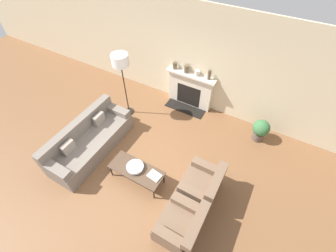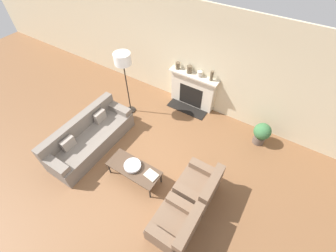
# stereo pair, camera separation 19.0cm
# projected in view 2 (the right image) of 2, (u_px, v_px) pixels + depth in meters

# --- Properties ---
(ground_plane) EXTENTS (18.00, 18.00, 0.00)m
(ground_plane) POSITION_uv_depth(u_px,v_px,m) (136.00, 168.00, 5.38)
(ground_plane) COLOR brown
(wall_back) EXTENTS (18.00, 0.06, 2.90)m
(wall_back) POSITION_uv_depth(u_px,v_px,m) (197.00, 60.00, 5.94)
(wall_back) COLOR beige
(wall_back) RESTS_ON ground_plane
(fireplace) EXTENTS (1.45, 0.59, 1.07)m
(fireplace) POSITION_uv_depth(u_px,v_px,m) (192.00, 91.00, 6.53)
(fireplace) COLOR beige
(fireplace) RESTS_ON ground_plane
(couch) EXTENTS (0.85, 2.30, 0.83)m
(couch) POSITION_uv_depth(u_px,v_px,m) (90.00, 138.00, 5.62)
(couch) COLOR slate
(couch) RESTS_ON ground_plane
(armchair_near) EXTENTS (0.78, 0.87, 0.80)m
(armchair_near) POSITION_uv_depth(u_px,v_px,m) (176.00, 226.00, 4.20)
(armchair_near) COLOR brown
(armchair_near) RESTS_ON ground_plane
(armchair_far) EXTENTS (0.78, 0.87, 0.80)m
(armchair_far) POSITION_uv_depth(u_px,v_px,m) (199.00, 186.00, 4.74)
(armchair_far) COLOR brown
(armchair_far) RESTS_ON ground_plane
(coffee_table) EXTENTS (1.22, 0.51, 0.40)m
(coffee_table) POSITION_uv_depth(u_px,v_px,m) (134.00, 169.00, 4.95)
(coffee_table) COLOR #4C3828
(coffee_table) RESTS_ON ground_plane
(bowl) EXTENTS (0.38, 0.38, 0.09)m
(bowl) POSITION_uv_depth(u_px,v_px,m) (133.00, 166.00, 4.90)
(bowl) COLOR silver
(bowl) RESTS_ON coffee_table
(book) EXTENTS (0.31, 0.25, 0.02)m
(book) POSITION_uv_depth(u_px,v_px,m) (151.00, 175.00, 4.79)
(book) COLOR #B2A893
(book) RESTS_ON coffee_table
(floor_lamp) EXTENTS (0.43, 0.43, 1.88)m
(floor_lamp) POSITION_uv_depth(u_px,v_px,m) (123.00, 62.00, 5.52)
(floor_lamp) COLOR black
(floor_lamp) RESTS_ON ground_plane
(mantel_vase_left) EXTENTS (0.12, 0.12, 0.20)m
(mantel_vase_left) POSITION_uv_depth(u_px,v_px,m) (178.00, 66.00, 6.25)
(mantel_vase_left) COLOR brown
(mantel_vase_left) RESTS_ON fireplace
(mantel_vase_center_left) EXTENTS (0.14, 0.14, 0.21)m
(mantel_vase_center_left) POSITION_uv_depth(u_px,v_px,m) (189.00, 69.00, 6.11)
(mantel_vase_center_left) COLOR brown
(mantel_vase_center_left) RESTS_ON fireplace
(mantel_vase_center_right) EXTENTS (0.14, 0.14, 0.15)m
(mantel_vase_center_right) POSITION_uv_depth(u_px,v_px,m) (200.00, 74.00, 6.02)
(mantel_vase_center_right) COLOR beige
(mantel_vase_center_right) RESTS_ON fireplace
(mantel_vase_right) EXTENTS (0.09, 0.09, 0.28)m
(mantel_vase_right) POSITION_uv_depth(u_px,v_px,m) (212.00, 76.00, 5.86)
(mantel_vase_right) COLOR brown
(mantel_vase_right) RESTS_ON fireplace
(potted_plant) EXTENTS (0.43, 0.43, 0.63)m
(potted_plant) POSITION_uv_depth(u_px,v_px,m) (262.00, 133.00, 5.66)
(potted_plant) COLOR brown
(potted_plant) RESTS_ON ground_plane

